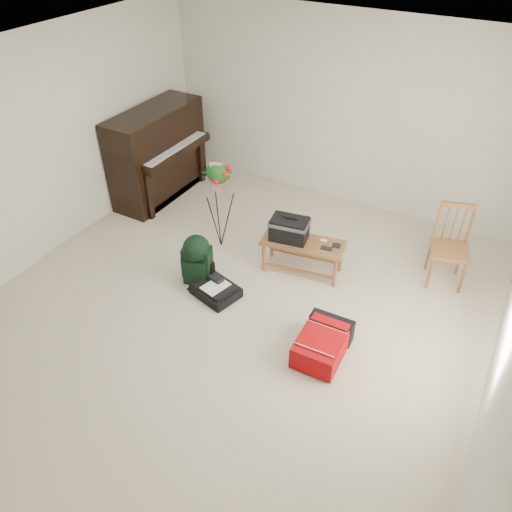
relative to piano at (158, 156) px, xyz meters
The scene contains 11 objects.
floor 2.77m from the piano, 36.20° to the right, with size 5.00×5.50×0.01m, color beige.
ceiling 3.31m from the piano, 36.20° to the right, with size 5.00×5.50×0.01m, color white.
wall_back 2.55m from the piano, 27.74° to the left, with size 5.00×0.04×2.50m, color silver.
wall_left 1.76m from the piano, 101.09° to the right, with size 0.04×5.50×2.50m, color silver.
piano is the anchor object (origin of this frame).
bench 2.49m from the piano, 14.60° to the right, with size 0.98×0.52×0.71m.
dining_chair 4.00m from the piano, ahead, with size 0.50×0.50×0.93m.
red_suitcase 3.67m from the piano, 26.95° to the right, with size 0.44×0.64×0.27m.
black_duffel 2.46m from the piano, 38.04° to the right, with size 0.55×0.49×0.20m.
green_backpack 2.12m from the piano, 40.99° to the right, with size 0.35×0.32×0.61m.
flower_stand 1.57m from the piano, 24.85° to the right, with size 0.46×0.46×1.17m.
Camera 1 is at (2.12, -3.24, 3.69)m, focal length 35.00 mm.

